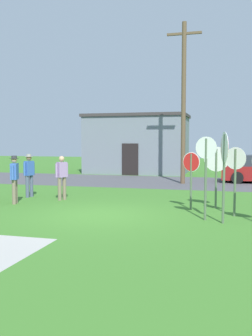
% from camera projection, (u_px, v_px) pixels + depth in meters
% --- Properties ---
extents(ground_plane, '(80.00, 80.00, 0.00)m').
position_uv_depth(ground_plane, '(97.00, 215.00, 11.57)').
color(ground_plane, '#3D7528').
extents(street_asphalt, '(60.00, 6.40, 0.01)m').
position_uv_depth(street_asphalt, '(156.00, 182.00, 21.10)').
color(street_asphalt, '#4C4C51').
rests_on(street_asphalt, ground).
extents(building_background, '(7.08, 4.19, 4.11)m').
position_uv_depth(building_background, '(137.00, 144.00, 26.83)').
color(building_background, slate).
rests_on(building_background, ground).
extents(utility_pole, '(1.80, 0.24, 8.42)m').
position_uv_depth(utility_pole, '(184.00, 100.00, 19.87)').
color(utility_pole, brown).
rests_on(utility_pole, ground).
extents(stop_sign_low_front, '(0.60, 0.32, 2.08)m').
position_uv_depth(stop_sign_low_front, '(235.00, 170.00, 11.34)').
color(stop_sign_low_front, '#51664C').
rests_on(stop_sign_low_front, ground).
extents(stop_sign_rear_right, '(0.58, 0.30, 1.90)m').
position_uv_depth(stop_sign_rear_right, '(191.00, 171.00, 12.43)').
color(stop_sign_rear_right, '#51664C').
rests_on(stop_sign_rear_right, ground).
extents(stop_sign_center_cluster, '(0.81, 0.20, 2.07)m').
position_uv_depth(stop_sign_center_cluster, '(216.00, 166.00, 12.66)').
color(stop_sign_center_cluster, '#51664C').
rests_on(stop_sign_center_cluster, ground).
extents(stop_sign_nearest, '(0.22, 0.81, 2.51)m').
position_uv_depth(stop_sign_nearest, '(224.00, 160.00, 10.31)').
color(stop_sign_nearest, '#51664C').
rests_on(stop_sign_nearest, ground).
extents(stop_sign_far_back, '(0.60, 0.22, 2.39)m').
position_uv_depth(stop_sign_far_back, '(206.00, 165.00, 10.75)').
color(stop_sign_far_back, '#51664C').
rests_on(stop_sign_far_back, ground).
extents(person_holding_notes, '(0.32, 0.55, 1.74)m').
position_uv_depth(person_holding_notes, '(15.00, 177.00, 13.61)').
color(person_holding_notes, '#7A6B56').
rests_on(person_holding_notes, ground).
extents(person_in_blue, '(0.32, 0.55, 1.74)m').
position_uv_depth(person_in_blue, '(29.00, 173.00, 15.23)').
color(person_in_blue, '#4C5670').
rests_on(person_in_blue, ground).
extents(person_with_sunhat, '(0.37, 0.50, 1.69)m').
position_uv_depth(person_with_sunhat, '(62.00, 175.00, 14.48)').
color(person_with_sunhat, '#7A6B56').
rests_on(person_with_sunhat, ground).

